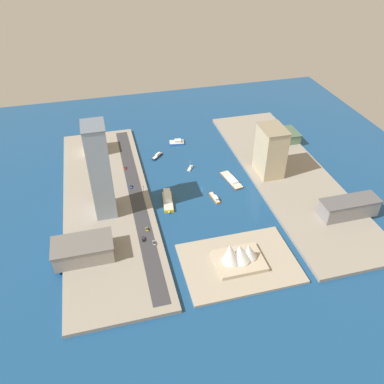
% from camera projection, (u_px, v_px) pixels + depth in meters
% --- Properties ---
extents(ground_plane, '(440.00, 440.00, 0.00)m').
position_uv_depth(ground_plane, '(202.00, 188.00, 338.76)').
color(ground_plane, navy).
extents(quay_west, '(70.00, 240.00, 2.92)m').
position_uv_depth(quay_west, '(288.00, 174.00, 354.16)').
color(quay_west, gray).
rests_on(quay_west, ground_plane).
extents(quay_east, '(70.00, 240.00, 2.92)m').
position_uv_depth(quay_east, '(107.00, 202.00, 321.60)').
color(quay_east, gray).
rests_on(quay_east, ground_plane).
extents(peninsula_point, '(78.28, 55.13, 2.00)m').
position_uv_depth(peninsula_point, '(239.00, 263.00, 267.84)').
color(peninsula_point, '#A89E89').
rests_on(peninsula_point, ground_plane).
extents(road_strip, '(11.41, 228.00, 0.15)m').
position_uv_depth(road_strip, '(136.00, 196.00, 325.53)').
color(road_strip, '#38383D').
rests_on(road_strip, quay_east).
extents(ferry_yellow_fast, '(10.62, 27.50, 7.60)m').
position_uv_depth(ferry_yellow_fast, '(168.00, 199.00, 321.70)').
color(ferry_yellow_fast, yellow).
rests_on(ferry_yellow_fast, ground_plane).
extents(sailboat_small_white, '(7.72, 9.38, 9.66)m').
position_uv_depth(sailboat_small_white, '(190.00, 168.00, 363.13)').
color(sailboat_small_white, white).
rests_on(sailboat_small_white, ground_plane).
extents(water_taxi_orange, '(5.34, 16.67, 3.65)m').
position_uv_depth(water_taxi_orange, '(215.00, 198.00, 326.14)').
color(water_taxi_orange, orange).
rests_on(water_taxi_orange, ground_plane).
extents(patrol_launch_navy, '(12.28, 12.61, 3.48)m').
position_uv_depth(patrol_launch_navy, '(157.00, 156.00, 379.26)').
color(patrol_launch_navy, '#1E284C').
rests_on(patrol_launch_navy, ground_plane).
extents(barge_flat_brown, '(13.35, 30.56, 2.76)m').
position_uv_depth(barge_flat_brown, '(232.00, 180.00, 347.34)').
color(barge_flat_brown, brown).
rests_on(barge_flat_brown, ground_plane).
extents(catamaran_blue, '(16.90, 10.96, 4.08)m').
position_uv_depth(catamaran_blue, '(177.00, 142.00, 400.70)').
color(catamaran_blue, blue).
rests_on(catamaran_blue, ground_plane).
extents(office_block_beige, '(20.25, 28.73, 44.65)m').
position_uv_depth(office_block_beige, '(270.00, 151.00, 340.62)').
color(office_block_beige, '#C6B793').
rests_on(office_block_beige, quay_west).
extents(tower_tall_glass, '(16.44, 22.67, 75.88)m').
position_uv_depth(tower_tall_glass, '(100.00, 171.00, 287.26)').
color(tower_tall_glass, '#8C9EB2').
rests_on(tower_tall_glass, quay_east).
extents(terminal_long_green, '(31.21, 25.21, 9.46)m').
position_uv_depth(terminal_long_green, '(282.00, 136.00, 398.14)').
color(terminal_long_green, slate).
rests_on(terminal_long_green, quay_west).
extents(hotel_broad_white, '(21.33, 21.51, 15.43)m').
position_uv_depth(hotel_broad_white, '(95.00, 144.00, 378.80)').
color(hotel_broad_white, silver).
rests_on(hotel_broad_white, quay_east).
extents(warehouse_low_gray, '(46.21, 16.21, 14.32)m').
position_uv_depth(warehouse_low_gray, '(349.00, 207.00, 302.01)').
color(warehouse_low_gray, gray).
rests_on(warehouse_low_gray, quay_west).
extents(carpark_squat_concrete, '(41.37, 23.13, 13.26)m').
position_uv_depth(carpark_squat_concrete, '(83.00, 250.00, 266.32)').
color(carpark_squat_concrete, gray).
rests_on(carpark_squat_concrete, quay_east).
extents(sedan_silver, '(2.05, 4.43, 1.51)m').
position_uv_depth(sedan_silver, '(154.00, 243.00, 279.63)').
color(sedan_silver, black).
rests_on(sedan_silver, road_strip).
extents(taxi_yellow_cab, '(2.02, 4.22, 1.59)m').
position_uv_depth(taxi_yellow_cab, '(147.00, 229.00, 291.17)').
color(taxi_yellow_cab, black).
rests_on(taxi_yellow_cab, road_strip).
extents(pickup_red, '(2.00, 4.48, 1.42)m').
position_uv_depth(pickup_red, '(125.00, 168.00, 358.06)').
color(pickup_red, black).
rests_on(pickup_red, road_strip).
extents(hatchback_blue, '(1.92, 4.78, 1.62)m').
position_uv_depth(hatchback_blue, '(131.00, 187.00, 334.54)').
color(hatchback_blue, black).
rests_on(hatchback_blue, road_strip).
extents(suv_black, '(2.06, 4.78, 1.49)m').
position_uv_depth(suv_black, '(143.00, 239.00, 283.03)').
color(suv_black, black).
rests_on(suv_black, road_strip).
extents(traffic_light_waterfront, '(0.36, 0.36, 6.50)m').
position_uv_depth(traffic_light_waterfront, '(143.00, 188.00, 327.04)').
color(traffic_light_waterfront, black).
rests_on(traffic_light_waterfront, quay_east).
extents(opera_landmark, '(32.95, 26.22, 19.02)m').
position_uv_depth(opera_landmark, '(238.00, 255.00, 262.59)').
color(opera_landmark, '#BCAD93').
rests_on(opera_landmark, peninsula_point).
extents(park_tree_cluster, '(12.78, 20.45, 8.52)m').
position_uv_depth(park_tree_cluster, '(264.00, 149.00, 375.80)').
color(park_tree_cluster, brown).
rests_on(park_tree_cluster, quay_west).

